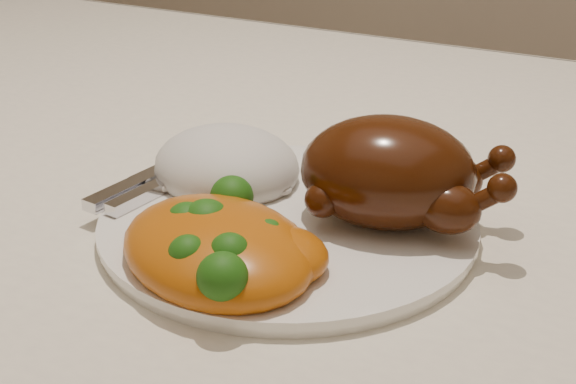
% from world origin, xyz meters
% --- Properties ---
extents(dining_table, '(1.60, 0.90, 0.76)m').
position_xyz_m(dining_table, '(0.00, 0.00, 0.67)').
color(dining_table, brown).
rests_on(dining_table, floor).
extents(tablecloth, '(1.73, 1.03, 0.18)m').
position_xyz_m(tablecloth, '(0.00, 0.00, 0.74)').
color(tablecloth, beige).
rests_on(tablecloth, dining_table).
extents(dinner_plate, '(0.32, 0.32, 0.01)m').
position_xyz_m(dinner_plate, '(0.05, -0.06, 0.77)').
color(dinner_plate, white).
rests_on(dinner_plate, tablecloth).
extents(roast_chicken, '(0.16, 0.12, 0.08)m').
position_xyz_m(roast_chicken, '(0.12, -0.03, 0.82)').
color(roast_chicken, '#3F1A06').
rests_on(roast_chicken, dinner_plate).
extents(rice_mound, '(0.13, 0.12, 0.06)m').
position_xyz_m(rice_mound, '(-0.02, -0.03, 0.79)').
color(rice_mound, white).
rests_on(rice_mound, dinner_plate).
extents(mac_and_cheese, '(0.18, 0.16, 0.05)m').
position_xyz_m(mac_and_cheese, '(0.05, -0.14, 0.79)').
color(mac_and_cheese, '#CE660D').
rests_on(mac_and_cheese, dinner_plate).
extents(cutlery, '(0.04, 0.17, 0.01)m').
position_xyz_m(cutlery, '(-0.06, -0.07, 0.79)').
color(cutlery, silver).
rests_on(cutlery, dinner_plate).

